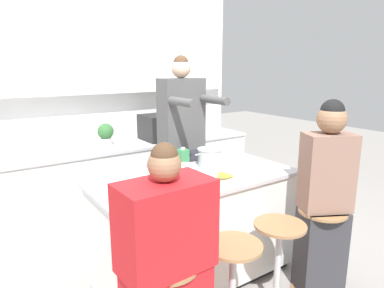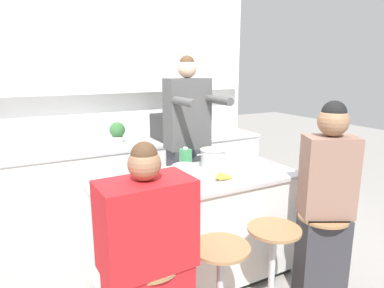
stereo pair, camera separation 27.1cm
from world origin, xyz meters
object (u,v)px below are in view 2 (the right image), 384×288
object	(u,v)px
juice_carton	(186,158)
bar_stool_rightmost	(320,257)
kitchen_island	(196,228)
person_cooking	(188,155)
person_seated_near	(325,212)
fruit_bowl	(185,170)
microwave	(177,126)
cooking_pot	(213,158)
banana_bunch	(222,177)
bar_stool_center_right	(272,272)
person_wrapped_blanket	(148,274)
coffee_cup_near	(157,186)
potted_plant	(117,132)

from	to	relation	value
juice_carton	bar_stool_rightmost	bearing A→B (deg)	-58.29
kitchen_island	person_cooking	size ratio (longest dim) A/B	0.90
person_seated_near	fruit_bowl	distance (m)	1.09
person_cooking	microwave	size ratio (longest dim) A/B	3.39
bar_stool_rightmost	microwave	xyz separation A→B (m)	(-0.15, 2.08, 0.68)
fruit_bowl	bar_stool_rightmost	bearing A→B (deg)	-47.45
person_seated_near	fruit_bowl	xyz separation A→B (m)	(-0.74, 0.77, 0.22)
bar_stool_rightmost	person_seated_near	size ratio (longest dim) A/B	0.46
kitchen_island	cooking_pot	xyz separation A→B (m)	(0.26, 0.18, 0.52)
banana_bunch	juice_carton	size ratio (longest dim) A/B	1.01
person_cooking	bar_stool_center_right	bearing A→B (deg)	-88.70
kitchen_island	person_wrapped_blanket	xyz separation A→B (m)	(-0.68, -0.68, 0.19)
person_cooking	coffee_cup_near	world-z (taller)	person_cooking
bar_stool_center_right	person_seated_near	bearing A→B (deg)	-1.49
person_seated_near	microwave	bearing A→B (deg)	122.92
bar_stool_rightmost	banana_bunch	bearing A→B (deg)	134.89
person_wrapped_blanket	coffee_cup_near	bearing A→B (deg)	59.70
bar_stool_rightmost	bar_stool_center_right	bearing A→B (deg)	177.07
kitchen_island	bar_stool_rightmost	world-z (taller)	kitchen_island
kitchen_island	bar_stool_center_right	world-z (taller)	kitchen_island
microwave	cooking_pot	bearing A→B (deg)	-101.50
potted_plant	bar_stool_rightmost	bearing A→B (deg)	-67.57
kitchen_island	coffee_cup_near	distance (m)	0.67
bar_stool_center_right	banana_bunch	xyz separation A→B (m)	(-0.09, 0.51, 0.55)
banana_bunch	microwave	world-z (taller)	microwave
person_wrapped_blanket	coffee_cup_near	distance (m)	0.64
bar_stool_center_right	kitchen_island	bearing A→B (deg)	108.23
person_cooking	cooking_pot	world-z (taller)	person_cooking
bar_stool_center_right	person_wrapped_blanket	bearing A→B (deg)	-179.23
bar_stool_rightmost	potted_plant	xyz separation A→B (m)	(-0.87, 2.12, 0.67)
person_cooking	potted_plant	xyz separation A→B (m)	(-0.43, 0.86, 0.12)
person_wrapped_blanket	cooking_pot	bearing A→B (deg)	40.28
cooking_pot	coffee_cup_near	bearing A→B (deg)	-151.76
person_wrapped_blanket	microwave	xyz separation A→B (m)	(1.19, 2.07, 0.40)
person_seated_near	person_cooking	bearing A→B (deg)	138.34
fruit_bowl	banana_bunch	size ratio (longest dim) A/B	1.15
cooking_pot	microwave	world-z (taller)	microwave
kitchen_island	bar_stool_center_right	distance (m)	0.71
person_cooking	person_wrapped_blanket	size ratio (longest dim) A/B	1.33
person_seated_near	banana_bunch	bearing A→B (deg)	164.71
person_wrapped_blanket	juice_carton	bearing A→B (deg)	50.77
juice_carton	potted_plant	world-z (taller)	potted_plant
potted_plant	microwave	bearing A→B (deg)	-3.13
bar_stool_rightmost	person_cooking	size ratio (longest dim) A/B	0.38
bar_stool_rightmost	fruit_bowl	world-z (taller)	fruit_bowl
person_seated_near	cooking_pot	xyz separation A→B (m)	(-0.42, 0.86, 0.26)
coffee_cup_near	microwave	world-z (taller)	microwave
bar_stool_center_right	person_wrapped_blanket	distance (m)	0.94
cooking_pot	juice_carton	xyz separation A→B (m)	(-0.21, 0.11, 0.00)
kitchen_island	person_cooking	bearing A→B (deg)	68.89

